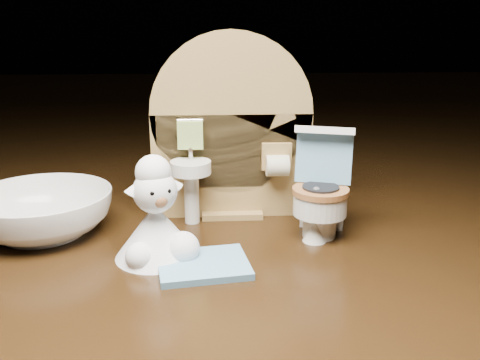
% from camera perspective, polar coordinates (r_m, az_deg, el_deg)
% --- Properties ---
extents(backdrop_panel, '(0.13, 0.05, 0.15)m').
position_cam_1_polar(backdrop_panel, '(0.43, -1.01, 4.55)').
color(backdrop_panel, '#A27F47').
rests_on(backdrop_panel, ground).
extents(toy_toilet, '(0.05, 0.06, 0.08)m').
position_cam_1_polar(toy_toilet, '(0.41, 8.72, -1.59)').
color(toy_toilet, white).
rests_on(toy_toilet, ground).
extents(bath_mat, '(0.07, 0.06, 0.00)m').
position_cam_1_polar(bath_mat, '(0.36, -3.94, -9.03)').
color(bath_mat, '#659ABF').
rests_on(bath_mat, ground).
extents(toilet_brush, '(0.02, 0.02, 0.04)m').
position_cam_1_polar(toilet_brush, '(0.40, 7.97, -4.99)').
color(toilet_brush, white).
rests_on(toilet_brush, ground).
extents(plush_lamb, '(0.06, 0.06, 0.07)m').
position_cam_1_polar(plush_lamb, '(0.37, -8.86, -4.50)').
color(plush_lamb, white).
rests_on(plush_lamb, ground).
extents(ceramic_bowl, '(0.14, 0.14, 0.03)m').
position_cam_1_polar(ceramic_bowl, '(0.43, -20.40, -3.35)').
color(ceramic_bowl, white).
rests_on(ceramic_bowl, ground).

